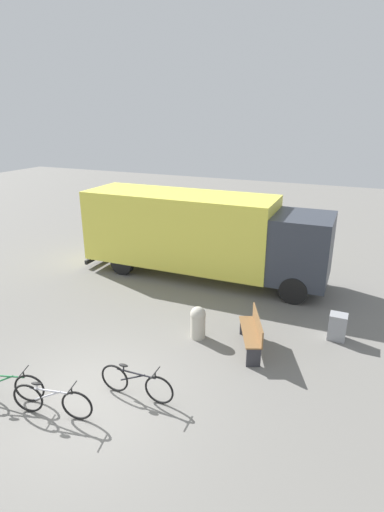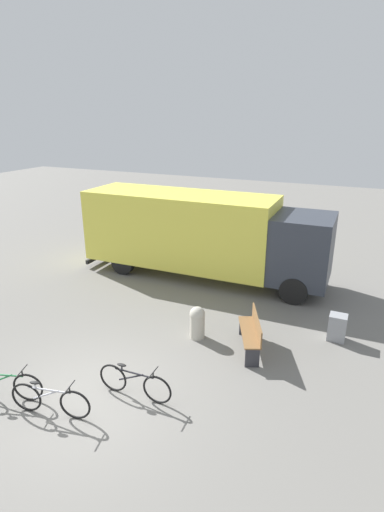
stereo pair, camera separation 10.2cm
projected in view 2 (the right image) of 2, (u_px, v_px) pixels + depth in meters
The scene contains 8 objects.
ground_plane at pixel (88, 398), 8.49m from camera, with size 60.00×60.00×0.00m, color slate.
delivery_truck at pixel (200, 232), 14.35m from camera, with size 8.95×2.42×3.03m.
park_bench at pixel (252, 332), 10.04m from camera, with size 0.99×1.62×0.94m.
bicycle_near at pixel (4, 384), 8.35m from camera, with size 1.65×0.63×0.74m.
bicycle_middle at pixel (50, 400), 7.89m from camera, with size 1.69×0.52×0.74m.
bicycle_far at pixel (134, 383), 8.40m from camera, with size 1.72×0.44×0.74m.
bollard_near_bench at pixel (197, 321), 10.61m from camera, with size 0.42×0.42×0.90m.
utility_box at pixel (337, 327), 10.56m from camera, with size 0.45×0.39×0.72m.
Camera 2 is at (4.90, -5.44, 5.69)m, focal length 28.00 mm.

